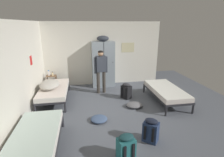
# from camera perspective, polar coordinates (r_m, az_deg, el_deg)

# --- Properties ---
(ground_plane) EXTENTS (8.38, 8.38, 0.00)m
(ground_plane) POSITION_cam_1_polar(r_m,az_deg,el_deg) (5.40, 0.48, -10.50)
(ground_plane) COLOR #565B66
(room_backdrop) EXTENTS (4.89, 5.30, 2.61)m
(room_backdrop) POSITION_cam_1_polar(r_m,az_deg,el_deg) (6.11, -13.31, 5.38)
(room_backdrop) COLOR silver
(room_backdrop) RESTS_ON ground_plane
(locker_bank) EXTENTS (0.90, 0.55, 2.07)m
(locker_bank) POSITION_cam_1_polar(r_m,az_deg,el_deg) (7.25, -2.87, 4.96)
(locker_bank) COLOR #8C99A3
(locker_bank) RESTS_ON ground_plane
(shelf_unit) EXTENTS (0.38, 0.30, 0.57)m
(shelf_unit) POSITION_cam_1_polar(r_m,az_deg,el_deg) (7.38, -18.91, -0.77)
(shelf_unit) COLOR brown
(shelf_unit) RESTS_ON ground_plane
(bed_right) EXTENTS (0.90, 1.90, 0.49)m
(bed_right) POSITION_cam_1_polar(r_m,az_deg,el_deg) (6.14, 16.96, -3.86)
(bed_right) COLOR #28282D
(bed_right) RESTS_ON ground_plane
(bed_left_front) EXTENTS (0.90, 1.90, 0.49)m
(bed_left_front) POSITION_cam_1_polar(r_m,az_deg,el_deg) (3.95, -23.49, -17.03)
(bed_left_front) COLOR #28282D
(bed_left_front) RESTS_ON ground_plane
(bed_left_rear) EXTENTS (0.90, 1.90, 0.49)m
(bed_left_rear) POSITION_cam_1_polar(r_m,az_deg,el_deg) (6.25, -18.21, -3.58)
(bed_left_rear) COLOR #28282D
(bed_left_rear) RESTS_ON ground_plane
(bedding_heap) EXTENTS (0.62, 0.88, 0.25)m
(bedding_heap) POSITION_cam_1_polar(r_m,az_deg,el_deg) (6.13, -19.46, -1.83)
(bedding_heap) COLOR #B7B2A8
(bedding_heap) RESTS_ON bed_left_rear
(person_traveler) EXTENTS (0.50, 0.26, 1.61)m
(person_traveler) POSITION_cam_1_polar(r_m,az_deg,el_deg) (6.47, -3.60, 3.43)
(person_traveler) COLOR #3D3833
(person_traveler) RESTS_ON ground_plane
(water_bottle) EXTENTS (0.07, 0.07, 0.22)m
(water_bottle) POSITION_cam_1_polar(r_m,az_deg,el_deg) (7.33, -19.75, 1.63)
(water_bottle) COLOR white
(water_bottle) RESTS_ON shelf_unit
(lotion_bottle) EXTENTS (0.06, 0.06, 0.17)m
(lotion_bottle) POSITION_cam_1_polar(r_m,az_deg,el_deg) (7.25, -18.64, 1.39)
(lotion_bottle) COLOR beige
(lotion_bottle) RESTS_ON shelf_unit
(backpack_teal) EXTENTS (0.37, 0.38, 0.55)m
(backpack_teal) POSITION_cam_1_polar(r_m,az_deg,el_deg) (3.62, 4.46, -21.34)
(backpack_teal) COLOR #23666B
(backpack_teal) RESTS_ON ground_plane
(backpack_navy) EXTENTS (0.41, 0.42, 0.55)m
(backpack_navy) POSITION_cam_1_polar(r_m,az_deg,el_deg) (4.16, 12.46, -16.04)
(backpack_navy) COLOR navy
(backpack_navy) RESTS_ON ground_plane
(backpack_black) EXTENTS (0.42, 0.41, 0.55)m
(backpack_black) POSITION_cam_1_polar(r_m,az_deg,el_deg) (6.22, 4.65, -4.05)
(backpack_black) COLOR black
(backpack_black) RESTS_ON ground_plane
(clothes_pile_denim) EXTENTS (0.45, 0.46, 0.11)m
(clothes_pile_denim) POSITION_cam_1_polar(r_m,az_deg,el_deg) (4.90, -4.22, -12.87)
(clothes_pile_denim) COLOR #42567A
(clothes_pile_denim) RESTS_ON ground_plane
(clothes_pile_grey) EXTENTS (0.51, 0.43, 0.14)m
(clothes_pile_grey) POSITION_cam_1_polar(r_m,az_deg,el_deg) (5.66, 7.27, -8.47)
(clothes_pile_grey) COLOR slate
(clothes_pile_grey) RESTS_ON ground_plane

